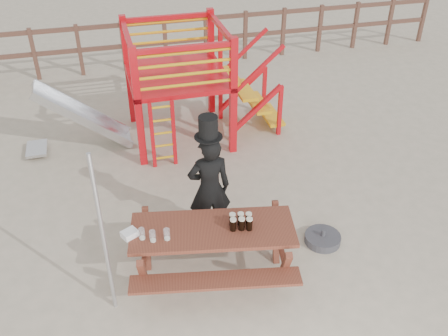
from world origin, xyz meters
TOP-DOWN VIEW (x-y plane):
  - ground at (0.00, 0.00)m, footprint 60.00×60.00m
  - back_fence at (0.00, 7.00)m, footprint 15.09×0.09m
  - playground_fort at (0.12, 3.58)m, footprint 4.71×1.84m
  - picnic_table at (-0.06, -0.06)m, footprint 2.22×1.72m
  - man_with_hat at (0.08, 0.71)m, footprint 0.59×0.39m
  - metal_pole at (-1.34, -0.27)m, footprint 0.05×0.05m
  - parasol_base at (1.56, 0.14)m, footprint 0.50×0.50m
  - paper_bag at (-1.05, 0.05)m, footprint 0.22×0.21m
  - stout_pints at (0.27, -0.12)m, footprint 0.29×0.21m
  - empty_glasses at (-0.78, -0.08)m, footprint 0.36×0.16m

SIDE VIEW (x-z plane):
  - ground at x=0.00m, z-range 0.00..0.00m
  - parasol_base at x=1.56m, z-range -0.05..0.17m
  - picnic_table at x=-0.06m, z-range 0.10..0.88m
  - back_fence at x=0.00m, z-range 0.14..1.34m
  - paper_bag at x=-1.05m, z-range 0.77..0.85m
  - empty_glasses at x=-0.78m, z-range 0.77..0.92m
  - man_with_hat at x=0.08m, z-range -0.10..1.79m
  - stout_pints at x=0.27m, z-range 0.78..0.95m
  - playground_fort at x=0.12m, z-range 0.02..2.12m
  - metal_pole at x=-1.34m, z-range 0.00..2.19m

